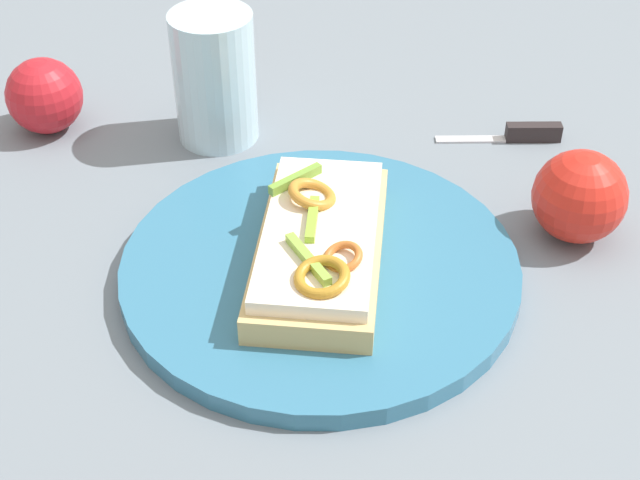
% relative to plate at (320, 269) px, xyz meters
% --- Properties ---
extents(ground_plane, '(2.00, 2.00, 0.00)m').
position_rel_plate_xyz_m(ground_plane, '(0.00, 0.00, -0.01)').
color(ground_plane, slate).
rests_on(ground_plane, ground).
extents(plate, '(0.30, 0.30, 0.02)m').
position_rel_plate_xyz_m(plate, '(0.00, 0.00, 0.00)').
color(plate, teal).
rests_on(plate, ground_plane).
extents(sandwich, '(0.18, 0.21, 0.05)m').
position_rel_plate_xyz_m(sandwich, '(-0.00, 0.00, 0.02)').
color(sandwich, tan).
rests_on(sandwich, plate).
extents(apple_0, '(0.09, 0.09, 0.07)m').
position_rel_plate_xyz_m(apple_0, '(0.33, 0.00, 0.03)').
color(apple_0, red).
rests_on(apple_0, ground_plane).
extents(apple_1, '(0.09, 0.09, 0.07)m').
position_rel_plate_xyz_m(apple_1, '(-0.12, -0.17, 0.03)').
color(apple_1, red).
rests_on(apple_1, ground_plane).
extents(drinking_glass, '(0.07, 0.07, 0.12)m').
position_rel_plate_xyz_m(drinking_glass, '(0.20, -0.09, 0.05)').
color(drinking_glass, silver).
rests_on(drinking_glass, ground_plane).
extents(knife, '(0.09, 0.08, 0.02)m').
position_rel_plate_xyz_m(knife, '(-0.02, -0.26, -0.00)').
color(knife, silver).
rests_on(knife, ground_plane).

